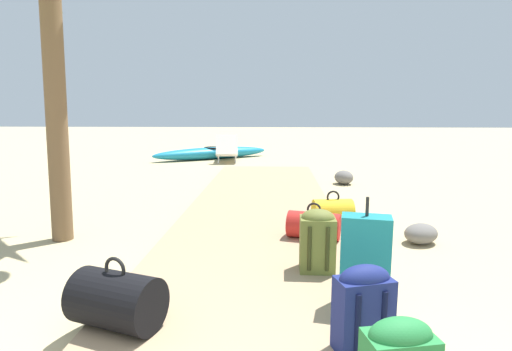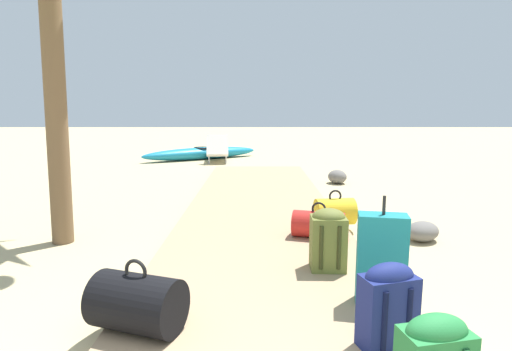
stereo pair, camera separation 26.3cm
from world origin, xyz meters
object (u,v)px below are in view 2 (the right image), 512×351
(duffel_bag_red, at_px, (319,224))
(suitcase_teal, at_px, (382,260))
(backpack_olive, at_px, (329,238))
(backpack_navy, at_px, (389,304))
(duffel_bag_yellow, at_px, (335,212))
(lounge_chair, at_px, (218,151))
(duffel_bag_black, at_px, (138,303))
(kayak, at_px, (203,153))

(duffel_bag_red, height_order, suitcase_teal, suitcase_teal)
(duffel_bag_red, bearing_deg, backpack_olive, -93.49)
(backpack_olive, xyz_separation_m, backpack_navy, (0.15, -1.24, -0.01))
(backpack_navy, bearing_deg, duffel_bag_yellow, 85.90)
(backpack_olive, relative_size, lounge_chair, 0.37)
(duffel_bag_yellow, height_order, duffel_bag_black, duffel_bag_black)
(backpack_olive, height_order, kayak, backpack_olive)
(duffel_bag_yellow, relative_size, duffel_bag_black, 0.78)
(backpack_olive, relative_size, duffel_bag_black, 0.85)
(duffel_bag_red, height_order, kayak, duffel_bag_red)
(duffel_bag_red, bearing_deg, backpack_navy, -87.59)
(duffel_bag_black, relative_size, lounge_chair, 0.43)
(backpack_olive, relative_size, duffel_bag_yellow, 1.10)
(kayak, bearing_deg, duffel_bag_yellow, -70.38)
(backpack_olive, xyz_separation_m, duffel_bag_yellow, (0.34, 1.45, -0.13))
(duffel_bag_red, xyz_separation_m, duffel_bag_black, (-1.49, -1.97, 0.04))
(duffel_bag_black, bearing_deg, duffel_bag_red, 52.92)
(duffel_bag_red, bearing_deg, duffel_bag_yellow, 61.41)
(duffel_bag_red, relative_size, duffel_bag_yellow, 1.23)
(duffel_bag_red, distance_m, duffel_bag_black, 2.47)
(duffel_bag_red, height_order, duffel_bag_yellow, duffel_bag_yellow)
(backpack_navy, relative_size, kayak, 0.15)
(backpack_olive, height_order, lounge_chair, lounge_chair)
(suitcase_teal, bearing_deg, duffel_bag_yellow, 88.24)
(suitcase_teal, distance_m, backpack_navy, 0.59)
(lounge_chair, distance_m, kayak, 0.85)
(backpack_navy, relative_size, duffel_bag_black, 0.81)
(duffel_bag_yellow, bearing_deg, lounge_chair, 107.19)
(duffel_bag_black, xyz_separation_m, kayak, (-0.89, 9.94, -0.09))
(suitcase_teal, xyz_separation_m, duffel_bag_black, (-1.71, -0.37, -0.15))
(backpack_olive, relative_size, backpack_navy, 1.05)
(duffel_bag_black, distance_m, kayak, 9.98)
(duffel_bag_red, relative_size, lounge_chair, 0.41)
(backpack_olive, bearing_deg, backpack_navy, -83.18)
(suitcase_teal, bearing_deg, lounge_chair, 102.89)
(duffel_bag_red, bearing_deg, duffel_bag_black, -127.08)
(backpack_olive, distance_m, backpack_navy, 1.24)
(backpack_olive, xyz_separation_m, lounge_chair, (-1.77, 8.26, -0.05))
(duffel_bag_yellow, bearing_deg, backpack_navy, -94.10)
(backpack_olive, bearing_deg, duffel_bag_yellow, 76.78)
(duffel_bag_red, distance_m, lounge_chair, 7.56)
(backpack_olive, height_order, duffel_bag_black, backpack_olive)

